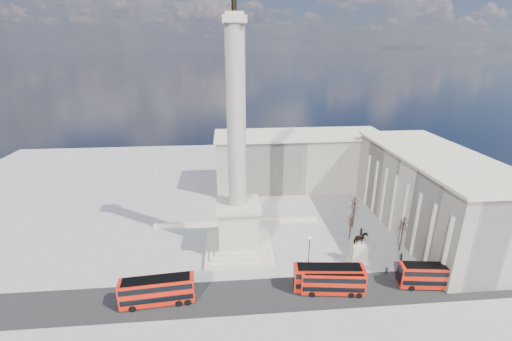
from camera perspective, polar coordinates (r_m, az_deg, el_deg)
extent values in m
plane|color=gray|center=(71.50, -2.71, -15.09)|extent=(180.00, 180.00, 0.00)
cube|color=#262626|center=(63.89, 2.48, -19.98)|extent=(120.00, 9.00, 0.01)
cube|color=#BDB59D|center=(75.39, -2.89, -12.62)|extent=(14.00, 14.00, 1.00)
cube|color=#BDB59D|center=(74.99, -2.90, -12.13)|extent=(12.00, 12.00, 0.50)
cube|color=#BDB59D|center=(74.72, -2.91, -11.81)|extent=(10.00, 10.00, 0.50)
cube|color=#BDB59D|center=(72.59, -2.97, -8.95)|extent=(8.00, 8.00, 8.00)
cube|color=#BDB59D|center=(70.59, -3.03, -5.81)|extent=(9.00, 9.00, 0.80)
cylinder|color=#A49988|center=(65.01, -3.30, 8.16)|extent=(3.60, 3.60, 34.00)
cube|color=#BDB59D|center=(63.86, -3.64, 23.82)|extent=(4.20, 4.20, 1.20)
cube|color=#BDB59D|center=(63.93, -3.66, 24.63)|extent=(3.20, 3.20, 0.60)
cylinder|color=black|center=(64.09, -3.69, 26.05)|extent=(0.90, 0.90, 2.60)
cube|color=beige|center=(84.86, -3.20, -8.62)|extent=(40.00, 0.60, 1.10)
cube|color=beige|center=(89.04, 27.24, -3.50)|extent=(18.00, 45.00, 18.00)
cube|color=beige|center=(86.16, 28.19, 2.20)|extent=(19.00, 46.00, 0.60)
cube|color=beige|center=(106.27, 7.10, 1.60)|extent=(50.00, 16.00, 16.00)
cube|color=beige|center=(104.00, 7.29, 5.95)|extent=(51.00, 17.00, 0.60)
cube|color=red|center=(62.73, -16.13, -18.66)|extent=(12.42, 3.81, 4.50)
cube|color=black|center=(63.22, -16.06, -19.24)|extent=(11.93, 3.83, 1.00)
cube|color=black|center=(62.01, -16.24, -17.79)|extent=(11.93, 3.83, 1.00)
cube|color=black|center=(61.36, -16.34, -16.98)|extent=(11.17, 3.43, 0.07)
cylinder|color=black|center=(64.62, -19.73, -20.11)|extent=(1.47, 2.99, 1.22)
cylinder|color=black|center=(63.64, -12.69, -20.02)|extent=(1.47, 2.99, 1.22)
cylinder|color=black|center=(63.54, -11.29, -19.96)|extent=(1.47, 2.99, 1.22)
cube|color=red|center=(64.15, 12.66, -17.61)|extent=(11.34, 3.86, 4.09)
cube|color=black|center=(64.59, 12.61, -18.13)|extent=(10.91, 3.87, 0.91)
cube|color=black|center=(63.50, 12.73, -16.83)|extent=(10.91, 3.87, 0.91)
cube|color=black|center=(62.92, 12.80, -16.10)|extent=(10.21, 3.48, 0.06)
cylinder|color=black|center=(64.71, 9.15, -19.03)|extent=(1.43, 2.76, 1.11)
cylinder|color=black|center=(65.90, 15.34, -18.75)|extent=(1.43, 2.76, 1.11)
cylinder|color=black|center=(66.21, 16.53, -18.67)|extent=(1.43, 2.76, 1.11)
cube|color=red|center=(64.46, 11.98, -17.07)|extent=(12.46, 3.94, 4.51)
cube|color=black|center=(64.94, 11.93, -17.64)|extent=(11.98, 3.96, 1.00)
cube|color=black|center=(63.76, 12.06, -16.21)|extent=(11.98, 3.96, 1.00)
cube|color=black|center=(63.13, 12.13, -15.40)|extent=(11.21, 3.55, 0.07)
cylinder|color=black|center=(65.04, 8.16, -18.67)|extent=(1.50, 3.01, 1.22)
cylinder|color=black|center=(66.42, 14.90, -18.29)|extent=(1.50, 3.01, 1.22)
cylinder|color=black|center=(66.78, 16.19, -18.19)|extent=(1.50, 3.01, 1.22)
cube|color=red|center=(71.30, 27.24, -15.29)|extent=(11.64, 3.99, 4.20)
cube|color=black|center=(71.71, 27.14, -15.79)|extent=(11.20, 4.00, 0.93)
cube|color=black|center=(70.71, 27.38, -14.54)|extent=(11.20, 4.00, 0.93)
cube|color=black|center=(70.18, 27.51, -13.85)|extent=(10.48, 3.60, 0.06)
cylinder|color=black|center=(70.88, 24.11, -16.84)|extent=(1.47, 2.83, 1.14)
cylinder|color=black|center=(73.70, 29.34, -16.25)|extent=(1.47, 2.83, 1.14)
cylinder|color=black|center=(74.32, 30.31, -16.12)|extent=(1.47, 2.83, 1.14)
cylinder|color=black|center=(71.31, 8.71, -15.19)|extent=(0.44, 0.44, 0.50)
cylinder|color=black|center=(69.79, 8.83, -13.34)|extent=(0.16, 0.16, 6.00)
cylinder|color=black|center=(68.26, 8.96, -11.29)|extent=(0.30, 0.30, 0.30)
sphere|color=silver|center=(68.08, 8.97, -11.04)|extent=(0.56, 0.56, 0.56)
cube|color=beige|center=(74.42, 16.59, -14.24)|extent=(3.71, 2.78, 0.46)
cube|color=beige|center=(73.45, 16.73, -13.07)|extent=(2.97, 2.04, 4.08)
imported|color=black|center=(71.76, 16.99, -10.85)|extent=(3.26, 2.45, 2.51)
cylinder|color=black|center=(71.01, 17.12, -9.76)|extent=(0.46, 0.46, 1.11)
sphere|color=black|center=(70.65, 17.18, -9.23)|extent=(0.33, 0.33, 0.33)
cylinder|color=#332319|center=(79.04, 23.13, -9.74)|extent=(0.32, 0.32, 8.06)
cylinder|color=#332319|center=(80.31, 15.46, -9.04)|extent=(0.29, 0.29, 6.24)
cylinder|color=#332319|center=(85.37, 15.97, -6.69)|extent=(0.34, 0.34, 7.84)
imported|color=black|center=(72.03, 20.95, -15.41)|extent=(0.72, 0.54, 1.78)
imported|color=black|center=(77.11, 22.99, -13.18)|extent=(1.06, 0.92, 1.85)
imported|color=black|center=(71.50, 2.11, -14.28)|extent=(0.94, 0.99, 1.65)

